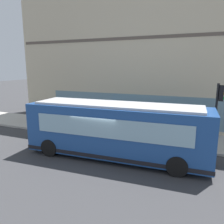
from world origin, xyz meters
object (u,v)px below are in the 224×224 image
object	(u,v)px
city_bus_nearside	(116,131)
newspaper_vending_box	(159,126)
pedestrian_by_light_pole	(51,111)
traffic_light_near_corner	(219,104)
pedestrian_near_building_entrance	(38,110)
fire_hydrant	(136,130)

from	to	relation	value
city_bus_nearside	newspaper_vending_box	bearing A→B (deg)	-13.68
pedestrian_by_light_pole	newspaper_vending_box	bearing A→B (deg)	-88.75
traffic_light_near_corner	pedestrian_near_building_entrance	bearing A→B (deg)	83.70
city_bus_nearside	pedestrian_by_light_pole	world-z (taller)	city_bus_nearside
traffic_light_near_corner	pedestrian_near_building_entrance	xyz separation A→B (m)	(1.62, 14.65, -1.76)
newspaper_vending_box	pedestrian_near_building_entrance	bearing A→B (deg)	94.10
city_bus_nearside	fire_hydrant	size ratio (longest dim) A/B	13.71
fire_hydrant	city_bus_nearside	bearing A→B (deg)	-179.13
traffic_light_near_corner	fire_hydrant	bearing A→B (deg)	79.56
newspaper_vending_box	pedestrian_by_light_pole	bearing A→B (deg)	91.25
traffic_light_near_corner	pedestrian_by_light_pole	bearing A→B (deg)	80.90
pedestrian_near_building_entrance	newspaper_vending_box	world-z (taller)	pedestrian_near_building_entrance
fire_hydrant	newspaper_vending_box	distance (m)	1.99
traffic_light_near_corner	city_bus_nearside	bearing A→B (deg)	120.43
city_bus_nearside	newspaper_vending_box	world-z (taller)	city_bus_nearside
traffic_light_near_corner	pedestrian_by_light_pole	xyz separation A→B (m)	(2.18, 13.61, -1.82)
city_bus_nearside	pedestrian_by_light_pole	distance (m)	9.93
city_bus_nearside	newspaper_vending_box	distance (m)	5.67
traffic_light_near_corner	pedestrian_near_building_entrance	distance (m)	14.85
fire_hydrant	pedestrian_by_light_pole	xyz separation A→B (m)	(1.22, 8.37, 0.56)
traffic_light_near_corner	newspaper_vending_box	distance (m)	5.08
fire_hydrant	pedestrian_near_building_entrance	distance (m)	9.46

